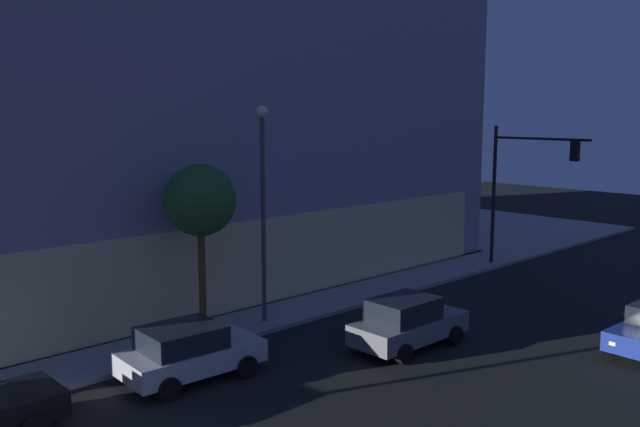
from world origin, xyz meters
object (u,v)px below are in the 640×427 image
(street_lamp_sidewalk, at_px, (263,187))
(car_silver, at_px, (188,351))
(sidewalk_tree, at_px, (200,201))
(modern_building, at_px, (107,105))
(traffic_light_far_corner, at_px, (521,175))
(car_grey, at_px, (407,322))

(street_lamp_sidewalk, height_order, car_silver, street_lamp_sidewalk)
(sidewalk_tree, bearing_deg, street_lamp_sidewalk, -5.37)
(modern_building, height_order, car_silver, modern_building)
(traffic_light_far_corner, height_order, car_grey, traffic_light_far_corner)
(modern_building, height_order, street_lamp_sidewalk, modern_building)
(traffic_light_far_corner, xyz_separation_m, sidewalk_tree, (-16.77, 2.03, 0.02))
(street_lamp_sidewalk, xyz_separation_m, sidewalk_tree, (-2.46, 0.23, -0.31))
(traffic_light_far_corner, relative_size, car_silver, 1.67)
(traffic_light_far_corner, height_order, street_lamp_sidewalk, street_lamp_sidewalk)
(sidewalk_tree, bearing_deg, traffic_light_far_corner, -6.90)
(street_lamp_sidewalk, bearing_deg, sidewalk_tree, 174.63)
(sidewalk_tree, distance_m, car_silver, 5.25)
(sidewalk_tree, xyz_separation_m, car_grey, (4.38, -5.33, -3.87))
(sidewalk_tree, bearing_deg, modern_building, 76.31)
(modern_building, relative_size, traffic_light_far_corner, 4.64)
(traffic_light_far_corner, height_order, car_silver, traffic_light_far_corner)
(street_lamp_sidewalk, height_order, car_grey, street_lamp_sidewalk)
(modern_building, xyz_separation_m, car_grey, (1.21, -18.34, -7.19))
(sidewalk_tree, height_order, car_grey, sidewalk_tree)
(car_grey, bearing_deg, traffic_light_far_corner, 14.90)
(sidewalk_tree, height_order, car_silver, sidewalk_tree)
(modern_building, xyz_separation_m, car_silver, (-5.44, -15.71, -7.22))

